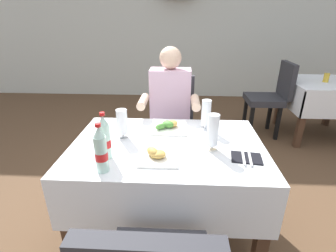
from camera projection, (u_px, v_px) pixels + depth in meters
ground_plane at (152, 221)px, 2.00m from camera, size 11.00×11.00×0.00m
back_wall at (171, 11)px, 4.60m from camera, size 11.00×0.12×3.15m
main_dining_table at (167, 166)px, 1.68m from camera, size 1.23×0.84×0.74m
chair_far_diner_seat at (172, 122)px, 2.43m from camera, size 0.44×0.50×0.97m
seated_diner_far at (170, 110)px, 2.27m from camera, size 0.50×0.46×1.26m
plate_near_camera at (157, 155)px, 1.44m from camera, size 0.22×0.22×0.07m
plate_far_diner at (169, 126)px, 1.82m from camera, size 0.25×0.25×0.06m
beer_glass_left at (122, 123)px, 1.65m from camera, size 0.07×0.07×0.20m
beer_glass_middle at (206, 114)px, 1.78m from camera, size 0.07×0.07×0.22m
beer_glass_right at (213, 131)px, 1.49m from camera, size 0.07×0.07×0.23m
cola_bottle_primary at (101, 151)px, 1.29m from camera, size 0.07×0.07×0.27m
cola_bottle_secondary at (105, 139)px, 1.41m from camera, size 0.06×0.06×0.28m
napkin_cutlery_set at (246, 158)px, 1.45m from camera, size 0.19×0.20×0.01m
background_dining_table at (321, 96)px, 3.24m from camera, size 0.84×0.86×0.74m
background_chair_left at (271, 95)px, 3.26m from camera, size 0.50×0.44×0.97m
background_table_tumbler at (326, 78)px, 3.11m from camera, size 0.06×0.06×0.11m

